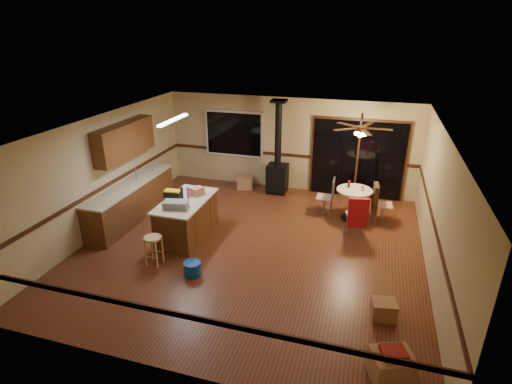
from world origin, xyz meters
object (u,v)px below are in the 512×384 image
at_px(box_under_window, 245,182).
at_px(box_corner_a, 391,366).
at_px(kitchen_island, 187,219).
at_px(blue_bucket, 192,269).
at_px(dining_table, 354,199).
at_px(chair_right, 376,199).
at_px(box_corner_b, 384,310).
at_px(bar_stool, 154,250).
at_px(toolbox_grey, 176,205).
at_px(toolbox_black, 173,195).
at_px(chair_left, 329,193).
at_px(wood_stove, 278,168).
at_px(chair_near, 358,213).

distance_m(box_under_window, box_corner_a, 7.07).
relative_size(kitchen_island, blue_bucket, 5.14).
height_order(kitchen_island, dining_table, kitchen_island).
bearing_deg(chair_right, dining_table, -176.41).
distance_m(chair_right, box_corner_b, 3.55).
height_order(bar_stool, dining_table, dining_table).
relative_size(kitchen_island, dining_table, 2.00).
xyz_separation_m(kitchen_island, box_corner_b, (4.20, -1.53, -0.30)).
relative_size(toolbox_grey, box_corner_b, 1.29).
distance_m(toolbox_black, chair_left, 3.79).
xyz_separation_m(dining_table, chair_right, (0.52, 0.03, 0.07)).
xyz_separation_m(wood_stove, chair_right, (2.67, -1.06, -0.13)).
bearing_deg(chair_right, box_corner_a, -86.11).
bearing_deg(bar_stool, box_corner_a, -19.49).
bearing_deg(box_under_window, dining_table, -20.17).
height_order(toolbox_grey, chair_right, toolbox_grey).
distance_m(dining_table, box_corner_a, 4.80).
bearing_deg(toolbox_black, box_under_window, 79.31).
xyz_separation_m(dining_table, box_corner_a, (0.84, -4.71, -0.33)).
bearing_deg(chair_right, toolbox_black, -154.35).
bearing_deg(kitchen_island, blue_bucket, -61.09).
distance_m(kitchen_island, dining_table, 3.97).
bearing_deg(kitchen_island, box_under_window, 83.94).
bearing_deg(toolbox_black, chair_near, 16.23).
relative_size(toolbox_black, chair_right, 0.50).
xyz_separation_m(toolbox_black, box_corner_b, (4.46, -1.49, -0.84)).
relative_size(toolbox_black, box_corner_a, 0.66).
height_order(toolbox_grey, blue_bucket, toolbox_grey).
distance_m(blue_bucket, dining_table, 4.28).
distance_m(toolbox_black, box_corner_b, 4.78).
bearing_deg(box_corner_a, box_under_window, 124.09).
xyz_separation_m(kitchen_island, chair_right, (3.97, 1.99, 0.14)).
xyz_separation_m(kitchen_island, dining_table, (3.45, 1.95, 0.08)).
bearing_deg(box_under_window, box_corner_b, -50.14).
bearing_deg(dining_table, toolbox_black, -151.71).
relative_size(wood_stove, box_corner_a, 4.75).
bearing_deg(dining_table, bar_stool, -138.92).
bearing_deg(chair_left, blue_bucket, -122.25).
relative_size(kitchen_island, box_corner_b, 4.36).
bearing_deg(chair_right, box_corner_b, -86.30).
distance_m(blue_bucket, chair_left, 4.01).
xyz_separation_m(toolbox_grey, dining_table, (3.46, 2.37, -0.45)).
bearing_deg(chair_near, blue_bucket, -140.11).
bearing_deg(box_corner_a, dining_table, 100.12).
distance_m(chair_left, box_under_window, 2.77).
bearing_deg(box_under_window, box_corner_a, -55.91).
xyz_separation_m(toolbox_grey, box_under_window, (0.34, 3.52, -0.80)).
bearing_deg(box_corner_a, kitchen_island, 147.28).
bearing_deg(chair_right, toolbox_grey, -148.85).
bearing_deg(chair_near, box_under_window, 148.19).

